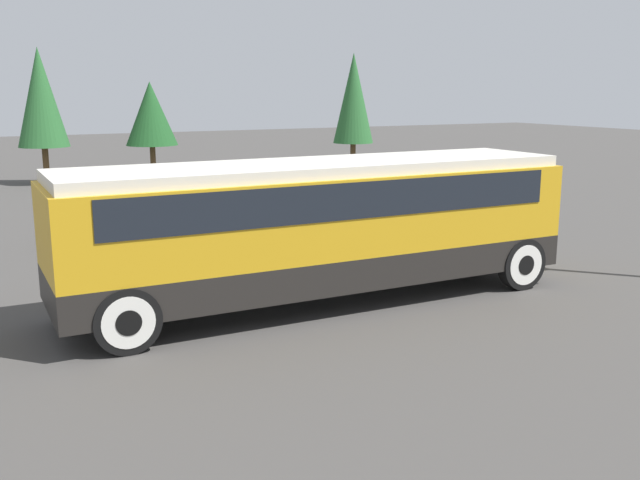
# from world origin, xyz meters

# --- Properties ---
(ground_plane) EXTENTS (120.00, 120.00, 0.00)m
(ground_plane) POSITION_xyz_m (0.00, 0.00, 0.00)
(ground_plane) COLOR #423F3D
(tour_bus) EXTENTS (10.62, 2.67, 2.91)m
(tour_bus) POSITION_xyz_m (0.10, 0.00, 1.77)
(tour_bus) COLOR black
(tour_bus) RESTS_ON ground_plane
(parked_car_near) EXTENTS (4.59, 1.79, 1.34)m
(parked_car_near) POSITION_xyz_m (4.72, 8.81, 0.67)
(parked_car_near) COLOR black
(parked_car_near) RESTS_ON ground_plane
(parked_car_mid) EXTENTS (4.75, 1.82, 1.44)m
(parked_car_mid) POSITION_xyz_m (-1.80, 8.07, 0.71)
(parked_car_mid) COLOR silver
(parked_car_mid) RESTS_ON ground_plane
(tree_left) EXTENTS (2.59, 2.59, 4.71)m
(tree_left) POSITION_xyz_m (2.52, 23.53, 3.11)
(tree_left) COLOR brown
(tree_left) RESTS_ON ground_plane
(tree_center) EXTENTS (2.06, 2.06, 6.15)m
(tree_center) POSITION_xyz_m (11.98, 19.57, 3.85)
(tree_center) COLOR brown
(tree_center) RESTS_ON ground_plane
(tree_right) EXTENTS (2.28, 2.28, 6.20)m
(tree_right) POSITION_xyz_m (-2.73, 22.46, 3.95)
(tree_right) COLOR brown
(tree_right) RESTS_ON ground_plane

